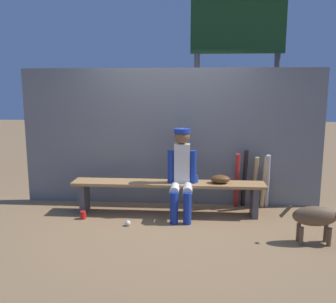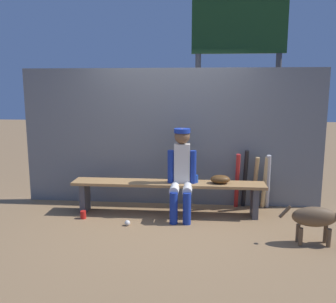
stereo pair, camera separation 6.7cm
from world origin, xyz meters
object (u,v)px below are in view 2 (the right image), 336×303
(bat_aluminum_red, at_px, (237,181))
(bat_aluminum_black, at_px, (245,179))
(player_seated, at_px, (182,170))
(dog, at_px, (319,217))
(baseball_glove, at_px, (220,179))
(bat_wood_natural, at_px, (265,183))
(cup_on_bench, at_px, (195,179))
(dugout_bench, at_px, (168,189))
(bat_aluminum_silver, at_px, (268,182))
(baseball, at_px, (127,223))
(bat_wood_tan, at_px, (255,182))
(cup_on_ground, at_px, (83,215))
(scoreboard, at_px, (242,49))

(bat_aluminum_red, xyz_separation_m, bat_aluminum_black, (0.12, 0.06, 0.02))
(player_seated, distance_m, dog, 1.87)
(baseball_glove, distance_m, bat_wood_natural, 0.79)
(baseball_glove, relative_size, cup_on_bench, 2.55)
(bat_aluminum_red, height_order, bat_aluminum_black, bat_aluminum_black)
(dugout_bench, bearing_deg, baseball_glove, 0.00)
(bat_aluminum_silver, xyz_separation_m, bat_wood_natural, (-0.04, -0.00, -0.02))
(baseball, xyz_separation_m, cup_on_bench, (0.90, 0.52, 0.50))
(dugout_bench, bearing_deg, bat_aluminum_red, 18.64)
(cup_on_bench, bearing_deg, baseball_glove, -1.87)
(dugout_bench, bearing_deg, bat_aluminum_black, 19.33)
(bat_wood_tan, xyz_separation_m, bat_wood_natural, (0.13, -0.06, 0.01))
(dugout_bench, xyz_separation_m, player_seated, (0.20, -0.11, 0.31))
(bat_aluminum_silver, distance_m, bat_wood_natural, 0.05)
(bat_aluminum_red, relative_size, bat_wood_natural, 1.05)
(bat_aluminum_black, bearing_deg, bat_wood_natural, -9.66)
(bat_aluminum_black, height_order, cup_on_ground, bat_aluminum_black)
(baseball_glove, xyz_separation_m, bat_aluminum_red, (0.28, 0.35, -0.11))
(bat_wood_tan, height_order, dog, bat_wood_tan)
(bat_wood_tan, height_order, cup_on_bench, bat_wood_tan)
(baseball_glove, height_order, baseball, baseball_glove)
(bat_wood_natural, distance_m, cup_on_ground, 2.72)
(player_seated, distance_m, bat_aluminum_red, 0.97)
(bat_wood_tan, relative_size, scoreboard, 0.22)
(baseball_glove, bearing_deg, baseball, -157.89)
(bat_aluminum_black, height_order, bat_wood_tan, bat_aluminum_black)
(baseball_glove, bearing_deg, bat_wood_natural, 27.08)
(dugout_bench, relative_size, cup_on_ground, 25.30)
(cup_on_bench, height_order, scoreboard, scoreboard)
(player_seated, bearing_deg, bat_aluminum_red, 28.87)
(player_seated, distance_m, bat_wood_tan, 1.25)
(dugout_bench, height_order, baseball_glove, baseball_glove)
(bat_wood_natural, bearing_deg, dog, -71.40)
(player_seated, xyz_separation_m, bat_aluminum_black, (0.95, 0.51, -0.23))
(player_seated, height_order, bat_wood_tan, player_seated)
(cup_on_ground, xyz_separation_m, cup_on_bench, (1.57, 0.31, 0.48))
(bat_wood_natural, height_order, dog, bat_wood_natural)
(dog, bearing_deg, cup_on_ground, 168.93)
(cup_on_bench, bearing_deg, player_seated, -148.21)
(scoreboard, bearing_deg, cup_on_ground, -141.53)
(bat_aluminum_silver, bearing_deg, cup_on_bench, -162.51)
(dog, bearing_deg, bat_aluminum_black, 118.76)
(bat_aluminum_silver, bearing_deg, cup_on_ground, -166.21)
(bat_aluminum_silver, bearing_deg, bat_wood_tan, 162.02)
(player_seated, distance_m, scoreboard, 2.63)
(player_seated, xyz_separation_m, bat_wood_natural, (1.24, 0.46, -0.28))
(dugout_bench, bearing_deg, bat_wood_tan, 17.57)
(bat_wood_tan, distance_m, cup_on_bench, 1.00)
(baseball_glove, xyz_separation_m, bat_wood_tan, (0.56, 0.41, -0.14))
(bat_aluminum_red, height_order, cup_on_bench, bat_aluminum_red)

